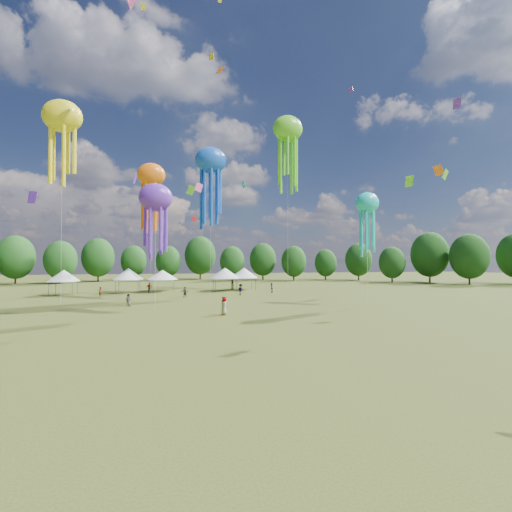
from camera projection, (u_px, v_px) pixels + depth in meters
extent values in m
plane|color=#384416|center=(273.00, 431.00, 11.59)|extent=(300.00, 300.00, 0.00)
imported|color=gray|center=(128.00, 300.00, 43.45)|extent=(0.94, 0.88, 1.55)
imported|color=gray|center=(232.00, 285.00, 70.23)|extent=(0.78, 0.91, 1.59)
imported|color=gray|center=(271.00, 288.00, 62.48)|extent=(0.65, 0.83, 1.68)
imported|color=gray|center=(241.00, 290.00, 58.11)|extent=(1.35, 1.11, 1.82)
imported|color=gray|center=(149.00, 288.00, 61.56)|extent=(1.13, 0.56, 1.87)
imported|color=gray|center=(185.00, 292.00, 54.47)|extent=(1.56, 1.02, 1.61)
imported|color=gray|center=(100.00, 292.00, 55.24)|extent=(0.61, 0.67, 1.53)
imported|color=gray|center=(224.00, 306.00, 36.60)|extent=(0.69, 0.98, 1.90)
cylinder|color=#47474C|center=(49.00, 289.00, 56.00)|extent=(0.08, 0.08, 2.20)
cylinder|color=#47474C|center=(56.00, 288.00, 59.35)|extent=(0.08, 0.08, 2.20)
cylinder|color=#47474C|center=(72.00, 289.00, 56.79)|extent=(0.08, 0.08, 2.20)
cylinder|color=#47474C|center=(78.00, 288.00, 60.13)|extent=(0.08, 0.08, 2.20)
cube|color=white|center=(64.00, 281.00, 58.08)|extent=(3.84, 3.84, 0.10)
cone|color=white|center=(64.00, 275.00, 58.10)|extent=(4.99, 4.99, 1.88)
cylinder|color=#47474C|center=(116.00, 287.00, 59.87)|extent=(0.08, 0.08, 2.29)
cylinder|color=#47474C|center=(119.00, 286.00, 63.41)|extent=(0.08, 0.08, 2.29)
cylinder|color=#47474C|center=(138.00, 287.00, 60.70)|extent=(0.08, 0.08, 2.29)
cylinder|color=#47474C|center=(140.00, 286.00, 64.25)|extent=(0.08, 0.08, 2.29)
cube|color=white|center=(128.00, 280.00, 62.08)|extent=(4.04, 4.04, 0.10)
cone|color=white|center=(128.00, 274.00, 62.09)|extent=(5.25, 5.25, 1.97)
cylinder|color=#47474C|center=(151.00, 286.00, 63.68)|extent=(0.08, 0.08, 2.07)
cylinder|color=#47474C|center=(152.00, 285.00, 67.56)|extent=(0.08, 0.08, 2.07)
cylinder|color=#47474C|center=(173.00, 286.00, 64.59)|extent=(0.08, 0.08, 2.07)
cylinder|color=#47474C|center=(173.00, 285.00, 68.47)|extent=(0.08, 0.08, 2.07)
cube|color=white|center=(162.00, 280.00, 66.09)|extent=(4.39, 4.39, 0.10)
cone|color=white|center=(162.00, 275.00, 66.11)|extent=(5.70, 5.70, 1.78)
cylinder|color=#47474C|center=(216.00, 286.00, 64.00)|extent=(0.08, 0.08, 2.31)
cylinder|color=#47474C|center=(213.00, 284.00, 67.86)|extent=(0.08, 0.08, 2.31)
cylinder|color=#47474C|center=(237.00, 285.00, 64.91)|extent=(0.08, 0.08, 2.31)
cylinder|color=#47474C|center=(233.00, 284.00, 68.77)|extent=(0.08, 0.08, 2.31)
cube|color=white|center=(225.00, 278.00, 66.40)|extent=(4.36, 4.36, 0.10)
cone|color=white|center=(225.00, 273.00, 66.42)|extent=(5.67, 5.67, 1.98)
cylinder|color=#47474C|center=(236.00, 285.00, 66.57)|extent=(0.08, 0.08, 2.27)
cylinder|color=#47474C|center=(233.00, 284.00, 70.25)|extent=(0.08, 0.08, 2.27)
cylinder|color=#47474C|center=(256.00, 284.00, 67.43)|extent=(0.08, 0.08, 2.27)
cylinder|color=#47474C|center=(251.00, 283.00, 71.12)|extent=(0.08, 0.08, 2.27)
cube|color=white|center=(244.00, 278.00, 68.86)|extent=(4.19, 4.19, 0.10)
cone|color=white|center=(244.00, 273.00, 68.88)|extent=(5.44, 5.44, 1.95)
ellipsoid|color=orange|center=(151.00, 175.00, 49.90)|extent=(3.90, 2.73, 3.31)
cylinder|color=beige|center=(151.00, 238.00, 49.77)|extent=(0.03, 0.03, 17.89)
ellipsoid|color=blue|center=(211.00, 160.00, 57.71)|extent=(5.11, 3.57, 4.34)
cylinder|color=beige|center=(211.00, 228.00, 57.55)|extent=(0.03, 0.03, 22.20)
ellipsoid|color=#18CEC5|center=(367.00, 203.00, 43.25)|extent=(3.04, 2.13, 2.59)
cylinder|color=beige|center=(367.00, 255.00, 43.16)|extent=(0.03, 0.03, 12.79)
ellipsoid|color=yellow|center=(62.00, 116.00, 46.41)|extent=(5.00, 3.50, 4.25)
cylinder|color=beige|center=(62.00, 210.00, 46.22)|extent=(0.03, 0.03, 24.78)
ellipsoid|color=purple|center=(156.00, 197.00, 35.99)|extent=(3.39, 2.37, 2.88)
cylinder|color=beige|center=(155.00, 257.00, 35.90)|extent=(0.03, 0.03, 12.13)
ellipsoid|color=#69E225|center=(288.00, 129.00, 64.65)|extent=(5.61, 3.92, 4.76)
cylinder|color=beige|center=(288.00, 210.00, 64.43)|extent=(0.03, 0.03, 30.00)
cube|color=yellow|center=(211.00, 57.00, 47.23)|extent=(0.63, 0.45, 0.94)
cube|color=#69E225|center=(191.00, 190.00, 79.21)|extent=(2.13, 0.85, 2.54)
cube|color=blue|center=(293.00, 147.00, 79.07)|extent=(0.79, 0.59, 1.08)
cube|color=#F64897|center=(199.00, 187.00, 48.76)|extent=(1.22, 0.58, 1.49)
cube|color=purple|center=(457.00, 104.00, 41.45)|extent=(1.25, 0.77, 1.25)
cube|color=yellow|center=(143.00, 6.00, 60.52)|extent=(0.90, 0.76, 1.14)
cube|color=#69E225|center=(445.00, 174.00, 56.77)|extent=(1.65, 0.68, 1.83)
cube|color=purple|center=(135.00, 178.00, 71.01)|extent=(0.94, 2.41, 2.59)
cube|color=orange|center=(220.00, 70.00, 66.49)|extent=(1.61, 1.34, 1.83)
cube|color=#69E225|center=(409.00, 181.00, 67.21)|extent=(2.01, 1.00, 2.19)
cube|color=#18CEC5|center=(244.00, 185.00, 84.36)|extent=(0.61, 1.35, 1.68)
cube|color=#F64897|center=(351.00, 90.00, 48.13)|extent=(0.36, 0.74, 0.83)
cube|color=purple|center=(32.00, 197.00, 63.85)|extent=(1.85, 0.81, 2.40)
cube|color=red|center=(194.00, 219.00, 68.02)|extent=(0.85, 0.62, 1.18)
cube|color=orange|center=(438.00, 170.00, 46.61)|extent=(1.32, 0.63, 1.64)
cube|color=yellow|center=(220.00, 0.00, 65.56)|extent=(0.80, 0.37, 0.89)
cube|color=blue|center=(159.00, 210.00, 66.91)|extent=(1.01, 2.06, 2.10)
cylinder|color=#38281C|center=(15.00, 277.00, 85.52)|extent=(0.44, 0.44, 3.41)
ellipsoid|color=#1B4416|center=(16.00, 257.00, 85.59)|extent=(8.53, 8.53, 10.66)
cylinder|color=#38281C|center=(60.00, 278.00, 87.37)|extent=(0.44, 0.44, 3.07)
ellipsoid|color=#1B4416|center=(61.00, 260.00, 87.43)|extent=(7.66, 7.66, 9.58)
cylinder|color=#38281C|center=(98.00, 275.00, 97.08)|extent=(0.44, 0.44, 3.43)
ellipsoid|color=#1B4416|center=(98.00, 257.00, 97.16)|extent=(8.58, 8.58, 10.73)
cylinder|color=#38281C|center=(134.00, 275.00, 104.56)|extent=(0.44, 0.44, 2.95)
ellipsoid|color=#1B4416|center=(134.00, 261.00, 104.62)|extent=(7.37, 7.37, 9.21)
cylinder|color=#38281C|center=(168.00, 275.00, 103.06)|extent=(0.44, 0.44, 2.89)
ellipsoid|color=#1B4416|center=(168.00, 261.00, 103.12)|extent=(7.23, 7.23, 9.04)
cylinder|color=#38281C|center=(200.00, 273.00, 109.58)|extent=(0.44, 0.44, 3.84)
ellipsoid|color=#1B4416|center=(200.00, 255.00, 109.66)|extent=(9.60, 9.60, 11.99)
cylinder|color=#38281C|center=(232.00, 276.00, 100.71)|extent=(0.44, 0.44, 2.84)
ellipsoid|color=#1B4416|center=(232.00, 262.00, 100.77)|extent=(7.11, 7.11, 8.89)
cylinder|color=#38281C|center=(263.00, 275.00, 105.47)|extent=(0.44, 0.44, 3.16)
ellipsoid|color=#1B4416|center=(263.00, 259.00, 105.53)|extent=(7.91, 7.91, 9.88)
cylinder|color=#38281C|center=(294.00, 276.00, 101.65)|extent=(0.44, 0.44, 2.88)
ellipsoid|color=#1B4416|center=(294.00, 261.00, 101.71)|extent=(7.21, 7.21, 9.01)
cylinder|color=#38281C|center=(326.00, 275.00, 106.02)|extent=(0.44, 0.44, 2.63)
ellipsoid|color=#1B4416|center=(326.00, 263.00, 106.08)|extent=(6.57, 6.57, 8.22)
cylinder|color=#38281C|center=(359.00, 275.00, 104.66)|extent=(0.44, 0.44, 3.13)
ellipsoid|color=#1B4416|center=(359.00, 260.00, 104.73)|extent=(7.81, 7.81, 9.77)
cylinder|color=#38281C|center=(392.00, 277.00, 93.78)|extent=(0.44, 0.44, 2.72)
ellipsoid|color=#1B4416|center=(392.00, 262.00, 93.84)|extent=(6.80, 6.80, 8.50)
cylinder|color=#38281C|center=(430.00, 275.00, 93.10)|extent=(0.44, 0.44, 3.81)
ellipsoid|color=#1B4416|center=(430.00, 255.00, 93.19)|extent=(9.52, 9.52, 11.90)
cylinder|color=#38281C|center=(469.00, 277.00, 85.05)|extent=(0.44, 0.44, 3.51)
ellipsoid|color=#1B4416|center=(469.00, 256.00, 85.12)|extent=(8.78, 8.78, 10.97)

